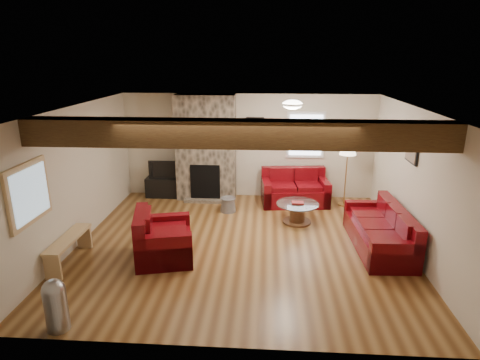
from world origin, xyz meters
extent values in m
plane|color=brown|center=(0.00, 0.00, 0.00)|extent=(8.00, 8.00, 0.00)
plane|color=white|center=(0.00, 0.00, 2.50)|extent=(8.00, 8.00, 0.00)
plane|color=beige|center=(0.00, 2.75, 1.25)|extent=(8.00, 0.00, 8.00)
plane|color=beige|center=(0.00, -2.75, 1.25)|extent=(8.00, 0.00, 8.00)
plane|color=beige|center=(-3.00, 0.00, 1.25)|extent=(0.00, 7.50, 7.50)
plane|color=beige|center=(3.00, 0.00, 1.25)|extent=(0.00, 7.50, 7.50)
cube|color=#361E10|center=(0.00, -1.25, 2.31)|extent=(6.00, 0.36, 0.38)
cube|color=#353029|center=(-1.00, 2.50, 1.25)|extent=(1.40, 0.50, 2.50)
cube|color=black|center=(-1.00, 2.25, 0.45)|extent=(0.70, 0.06, 0.90)
cube|color=#353029|center=(-1.00, 2.20, 0.04)|extent=(1.00, 0.25, 0.08)
cylinder|color=#432B15|center=(1.10, 1.10, 0.02)|extent=(0.58, 0.58, 0.04)
cylinder|color=#432B15|center=(1.10, 1.10, 0.19)|extent=(0.31, 0.31, 0.39)
cylinder|color=silver|center=(1.10, 1.10, 0.42)|extent=(0.87, 0.87, 0.02)
cube|color=maroon|center=(1.10, 1.10, 0.44)|extent=(0.24, 0.17, 0.03)
cube|color=black|center=(-2.02, 2.53, 0.24)|extent=(0.96, 0.39, 0.48)
imported|color=black|center=(-2.02, 2.53, 0.71)|extent=(0.77, 0.10, 0.45)
cylinder|color=tan|center=(2.26, 2.22, 0.01)|extent=(0.27, 0.27, 0.03)
cylinder|color=tan|center=(2.26, 2.22, 0.66)|extent=(0.03, 0.03, 1.33)
cone|color=#FFE9C1|center=(2.26, 2.22, 1.35)|extent=(0.38, 0.38, 0.27)
camera|label=1|loc=(0.43, -6.71, 3.34)|focal=30.00mm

